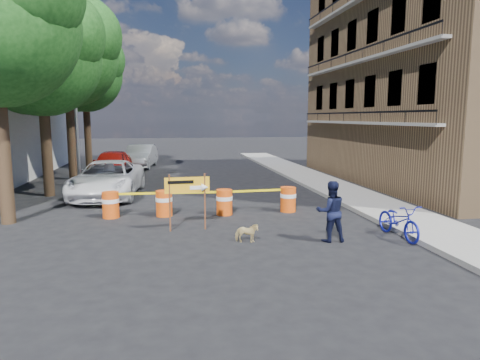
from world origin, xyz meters
name	(u,v)px	position (x,y,z in m)	size (l,w,h in m)	color
ground	(224,230)	(0.00, 0.00, 0.00)	(120.00, 120.00, 0.00)	black
sidewalk_east	(338,190)	(6.20, 6.00, 0.07)	(2.40, 40.00, 0.15)	gray
apartment_building	(433,67)	(12.00, 8.00, 6.00)	(8.00, 16.00, 12.00)	olive
tree_mid_a	(42,55)	(-6.74, 7.00, 6.01)	(5.25, 5.00, 8.68)	#332316
tree_mid_b	(68,55)	(-6.73, 12.00, 6.71)	(5.67, 5.40, 9.62)	#332316
tree_far	(86,74)	(-6.74, 17.00, 6.22)	(5.04, 4.80, 8.84)	#332316
streetlamp	(76,97)	(-5.93, 9.50, 4.38)	(1.25, 0.18, 8.00)	gray
barrel_far_left	(111,204)	(-3.61, 2.25, 0.47)	(0.58, 0.58, 0.90)	#D34B0C
barrel_mid_left	(164,203)	(-1.81, 2.19, 0.47)	(0.58, 0.58, 0.90)	#D34B0C
barrel_mid_right	(224,202)	(0.29, 2.05, 0.47)	(0.58, 0.58, 0.90)	#D34B0C
barrel_far_right	(288,199)	(2.66, 2.16, 0.47)	(0.58, 0.58, 0.90)	#D34B0C
detour_sign	(193,189)	(-0.92, 0.14, 1.27)	(1.35, 0.26, 1.74)	#592D19
pedestrian	(331,211)	(2.76, -1.69, 0.85)	(0.82, 0.64, 1.70)	black
bicycle	(400,205)	(4.80, -1.71, 0.96)	(0.67, 1.01, 1.93)	#141AA8
dog	(247,233)	(0.44, -1.44, 0.27)	(0.29, 0.64, 0.54)	#D9C27C
suv_white	(107,179)	(-4.23, 6.36, 0.78)	(2.57, 5.58, 1.55)	white
sedan_red	(112,164)	(-4.80, 12.73, 0.78)	(1.85, 4.60, 1.57)	#A4140D
sedan_silver	(141,156)	(-3.44, 17.22, 0.78)	(1.66, 4.76, 1.57)	#AEB2B6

